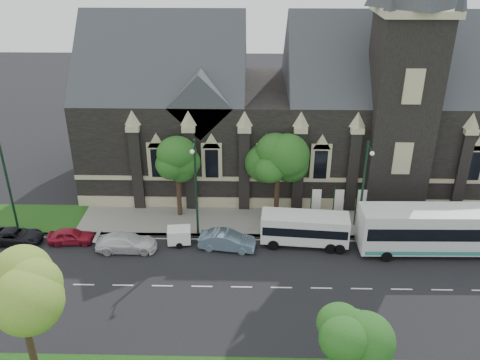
{
  "coord_description": "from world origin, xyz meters",
  "views": [
    {
      "loc": [
        0.58,
        -30.7,
        24.23
      ],
      "look_at": [
        -0.26,
        6.0,
        6.03
      ],
      "focal_mm": 38.04,
      "sensor_mm": 36.0,
      "label": 1
    }
  ],
  "objects_px": {
    "tour_coach": "(444,229)",
    "car_far_black": "(16,236)",
    "street_lamp_far": "(6,182)",
    "car_far_white": "(126,242)",
    "tree_park_near": "(24,291)",
    "tree_park_east": "(351,329)",
    "box_trailer": "(179,235)",
    "shuttle_bus": "(305,228)",
    "tree_walk_right": "(280,159)",
    "banner_flag_right": "(359,203)",
    "car_far_red": "(71,236)",
    "sedan": "(227,241)",
    "tree_walk_left": "(179,159)",
    "street_lamp_mid": "(196,184)",
    "street_lamp_near": "(364,185)",
    "banner_flag_left": "(314,203)",
    "banner_flag_center": "(337,203)"
  },
  "relations": [
    {
      "from": "tree_walk_right",
      "to": "sedan",
      "type": "relative_size",
      "value": 1.65
    },
    {
      "from": "street_lamp_near",
      "to": "shuttle_bus",
      "type": "distance_m",
      "value": 6.02
    },
    {
      "from": "tour_coach",
      "to": "car_far_black",
      "type": "distance_m",
      "value": 35.94
    },
    {
      "from": "tree_park_east",
      "to": "sedan",
      "type": "height_order",
      "value": "tree_park_east"
    },
    {
      "from": "tree_walk_left",
      "to": "car_far_black",
      "type": "xyz_separation_m",
      "value": [
        -13.68,
        -5.06,
        -5.09
      ]
    },
    {
      "from": "tree_park_east",
      "to": "street_lamp_far",
      "type": "height_order",
      "value": "street_lamp_far"
    },
    {
      "from": "tree_park_near",
      "to": "shuttle_bus",
      "type": "height_order",
      "value": "tree_park_near"
    },
    {
      "from": "banner_flag_right",
      "to": "street_lamp_far",
      "type": "bearing_deg",
      "value": -176.4
    },
    {
      "from": "tree_park_near",
      "to": "tour_coach",
      "type": "height_order",
      "value": "tree_park_near"
    },
    {
      "from": "street_lamp_near",
      "to": "tree_park_east",
      "type": "bearing_deg",
      "value": -103.11
    },
    {
      "from": "tree_walk_right",
      "to": "car_far_black",
      "type": "relative_size",
      "value": 1.68
    },
    {
      "from": "banner_flag_left",
      "to": "tour_coach",
      "type": "bearing_deg",
      "value": -21.13
    },
    {
      "from": "car_far_red",
      "to": "tree_walk_left",
      "type": "bearing_deg",
      "value": -64.43
    },
    {
      "from": "street_lamp_mid",
      "to": "banner_flag_left",
      "type": "relative_size",
      "value": 2.25
    },
    {
      "from": "tree_park_east",
      "to": "shuttle_bus",
      "type": "height_order",
      "value": "tree_park_east"
    },
    {
      "from": "street_lamp_mid",
      "to": "banner_flag_right",
      "type": "bearing_deg",
      "value": 7.6
    },
    {
      "from": "tree_walk_right",
      "to": "car_far_red",
      "type": "relative_size",
      "value": 2.0
    },
    {
      "from": "tree_walk_right",
      "to": "tree_park_east",
      "type": "bearing_deg",
      "value": -81.58
    },
    {
      "from": "banner_flag_right",
      "to": "shuttle_bus",
      "type": "relative_size",
      "value": 0.54
    },
    {
      "from": "banner_flag_center",
      "to": "tour_coach",
      "type": "xyz_separation_m",
      "value": [
        8.14,
        -3.92,
        -0.22
      ]
    },
    {
      "from": "tree_walk_right",
      "to": "shuttle_bus",
      "type": "bearing_deg",
      "value": -67.09
    },
    {
      "from": "tour_coach",
      "to": "shuttle_bus",
      "type": "height_order",
      "value": "tour_coach"
    },
    {
      "from": "banner_flag_left",
      "to": "shuttle_bus",
      "type": "relative_size",
      "value": 0.54
    },
    {
      "from": "tree_walk_right",
      "to": "banner_flag_right",
      "type": "bearing_deg",
      "value": -13.6
    },
    {
      "from": "shuttle_bus",
      "to": "banner_flag_left",
      "type": "bearing_deg",
      "value": 75.61
    },
    {
      "from": "tree_park_east",
      "to": "car_far_white",
      "type": "xyz_separation_m",
      "value": [
        -15.91,
        14.06,
        -3.88
      ]
    },
    {
      "from": "banner_flag_center",
      "to": "street_lamp_mid",
      "type": "bearing_deg",
      "value": -171.18
    },
    {
      "from": "tree_walk_left",
      "to": "street_lamp_far",
      "type": "distance_m",
      "value": 14.67
    },
    {
      "from": "banner_flag_right",
      "to": "car_far_red",
      "type": "xyz_separation_m",
      "value": [
        -25.0,
        -3.29,
        -1.72
      ]
    },
    {
      "from": "banner_flag_right",
      "to": "car_far_black",
      "type": "xyz_separation_m",
      "value": [
        -29.77,
        -3.36,
        -1.74
      ]
    },
    {
      "from": "tour_coach",
      "to": "shuttle_bus",
      "type": "relative_size",
      "value": 1.83
    },
    {
      "from": "tree_walk_left",
      "to": "box_trailer",
      "type": "xyz_separation_m",
      "value": [
        0.36,
        -4.95,
        -4.88
      ]
    },
    {
      "from": "street_lamp_near",
      "to": "banner_flag_left",
      "type": "bearing_deg",
      "value": 152.82
    },
    {
      "from": "street_lamp_far",
      "to": "car_far_white",
      "type": "bearing_deg",
      "value": -12.94
    },
    {
      "from": "tree_walk_right",
      "to": "tour_coach",
      "type": "height_order",
      "value": "tree_walk_right"
    },
    {
      "from": "tour_coach",
      "to": "car_far_black",
      "type": "relative_size",
      "value": 2.96
    },
    {
      "from": "box_trailer",
      "to": "tree_walk_right",
      "type": "bearing_deg",
      "value": 23.15
    },
    {
      "from": "street_lamp_far",
      "to": "shuttle_bus",
      "type": "height_order",
      "value": "street_lamp_far"
    },
    {
      "from": "banner_flag_center",
      "to": "banner_flag_right",
      "type": "height_order",
      "value": "same"
    },
    {
      "from": "street_lamp_near",
      "to": "tour_coach",
      "type": "height_order",
      "value": "street_lamp_near"
    },
    {
      "from": "box_trailer",
      "to": "car_far_white",
      "type": "bearing_deg",
      "value": -173.28
    },
    {
      "from": "banner_flag_right",
      "to": "shuttle_bus",
      "type": "distance_m",
      "value": 5.96
    },
    {
      "from": "shuttle_bus",
      "to": "car_far_white",
      "type": "height_order",
      "value": "shuttle_bus"
    },
    {
      "from": "tree_park_near",
      "to": "tree_park_east",
      "type": "bearing_deg",
      "value": -1.77
    },
    {
      "from": "tree_park_east",
      "to": "banner_flag_center",
      "type": "xyz_separation_m",
      "value": [
        2.11,
        18.32,
        -2.24
      ]
    },
    {
      "from": "car_far_black",
      "to": "tree_walk_left",
      "type": "bearing_deg",
      "value": -67.98
    },
    {
      "from": "tree_park_east",
      "to": "tree_walk_right",
      "type": "height_order",
      "value": "tree_walk_right"
    },
    {
      "from": "tour_coach",
      "to": "car_far_red",
      "type": "xyz_separation_m",
      "value": [
        -31.14,
        0.63,
        -1.5
      ]
    },
    {
      "from": "street_lamp_far",
      "to": "street_lamp_near",
      "type": "bearing_deg",
      "value": 0.0
    },
    {
      "from": "street_lamp_far",
      "to": "tour_coach",
      "type": "bearing_deg",
      "value": -3.16
    }
  ]
}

